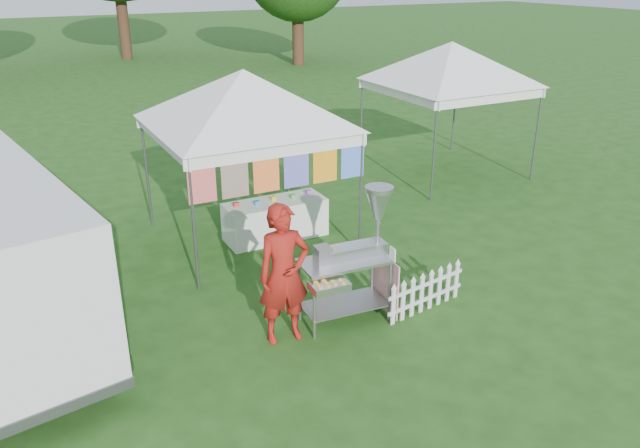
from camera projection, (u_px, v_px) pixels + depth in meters
ground at (349, 331)px, 8.39m from camera, size 120.00×120.00×0.00m
canopy_main at (243, 70)px, 10.09m from camera, size 4.24×4.24×3.45m
canopy_right at (452, 42)px, 13.68m from camera, size 4.24×4.24×3.45m
donut_cart at (359, 246)px, 8.30m from camera, size 1.40×0.87×1.87m
vendor at (284, 274)px, 7.89m from camera, size 0.72×0.50×1.88m
picket_fence at (426, 292)px, 8.79m from camera, size 1.43×0.25×0.56m
display_table at (275, 219)px, 11.16m from camera, size 1.80×0.70×0.69m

